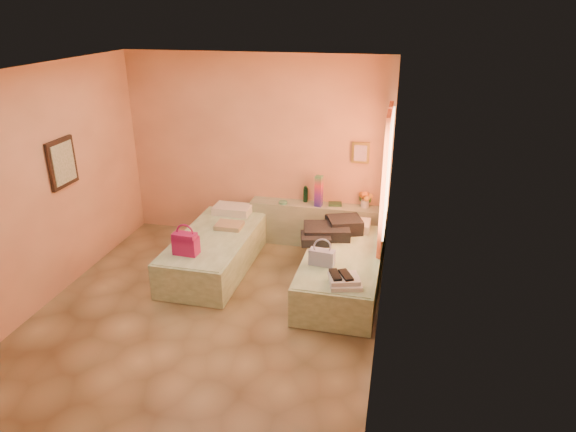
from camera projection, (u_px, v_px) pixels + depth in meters
name	position (u px, v px, depth m)	size (l,w,h in m)	color
ground	(209.00, 310.00, 6.19)	(4.50, 4.50, 0.00)	tan
room_walls	(234.00, 155.00, 5.97)	(4.02, 4.51, 2.81)	#EFAC7F
headboard_ledge	(318.00, 225.00, 7.76)	(2.05, 0.30, 0.65)	#9DA889
bed_left	(215.00, 251.00, 7.10)	(0.90, 2.00, 0.50)	#C7E9BB
bed_right	(342.00, 271.00, 6.57)	(0.90, 2.00, 0.50)	#C7E9BB
water_bottle	(306.00, 194.00, 7.70)	(0.07, 0.07, 0.24)	#143720
rainbow_box	(319.00, 191.00, 7.50)	(0.10, 0.10, 0.47)	#AB155A
small_dish	(283.00, 202.00, 7.67)	(0.13, 0.13, 0.03)	#519573
green_book	(335.00, 204.00, 7.62)	(0.20, 0.14, 0.03)	#284C2E
flower_vase	(365.00, 198.00, 7.50)	(0.22, 0.22, 0.28)	silver
magenta_handbag	(186.00, 243.00, 6.42)	(0.31, 0.17, 0.29)	#AB155A
khaki_garment	(229.00, 226.00, 7.21)	(0.37, 0.29, 0.06)	tan
clothes_pile	(331.00, 230.00, 6.91)	(0.66, 0.66, 0.20)	black
blue_handbag	(322.00, 257.00, 6.17)	(0.30, 0.13, 0.20)	#40529B
towel_stack	(345.00, 282.00, 5.73)	(0.35, 0.30, 0.10)	white
sandal_pair	(340.00, 275.00, 5.73)	(0.19, 0.25, 0.03)	black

